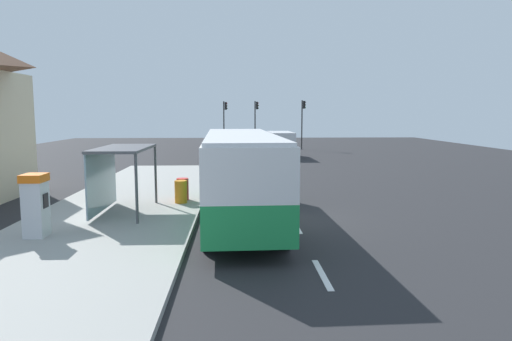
% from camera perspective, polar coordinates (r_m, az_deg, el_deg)
% --- Properties ---
extents(ground_plane, '(56.00, 92.00, 0.04)m').
position_cam_1_polar(ground_plane, '(31.29, 0.96, -0.30)').
color(ground_plane, '#262628').
extents(sidewalk_platform, '(6.20, 30.00, 0.18)m').
position_cam_1_polar(sidewalk_platform, '(19.90, -15.66, -4.44)').
color(sidewalk_platform, '#999993').
rests_on(sidewalk_platform, ground).
extents(lane_stripe_seg_0, '(0.16, 2.20, 0.01)m').
position_cam_1_polar(lane_stripe_seg_0, '(11.85, 8.09, -12.45)').
color(lane_stripe_seg_0, silver).
rests_on(lane_stripe_seg_0, ground).
extents(lane_stripe_seg_1, '(0.16, 2.20, 0.01)m').
position_cam_1_polar(lane_stripe_seg_1, '(16.59, 4.93, -6.75)').
color(lane_stripe_seg_1, silver).
rests_on(lane_stripe_seg_1, ground).
extents(lane_stripe_seg_2, '(0.16, 2.20, 0.01)m').
position_cam_1_polar(lane_stripe_seg_2, '(21.45, 3.22, -3.60)').
color(lane_stripe_seg_2, silver).
rests_on(lane_stripe_seg_2, ground).
extents(lane_stripe_seg_3, '(0.16, 2.20, 0.01)m').
position_cam_1_polar(lane_stripe_seg_3, '(26.36, 2.15, -1.61)').
color(lane_stripe_seg_3, silver).
rests_on(lane_stripe_seg_3, ground).
extents(lane_stripe_seg_4, '(0.16, 2.20, 0.01)m').
position_cam_1_polar(lane_stripe_seg_4, '(31.30, 1.42, -0.25)').
color(lane_stripe_seg_4, silver).
rests_on(lane_stripe_seg_4, ground).
extents(lane_stripe_seg_5, '(0.16, 2.20, 0.01)m').
position_cam_1_polar(lane_stripe_seg_5, '(36.26, 0.89, 0.74)').
color(lane_stripe_seg_5, silver).
rests_on(lane_stripe_seg_5, ground).
extents(lane_stripe_seg_6, '(0.16, 2.20, 0.01)m').
position_cam_1_polar(lane_stripe_seg_6, '(41.23, 0.49, 1.49)').
color(lane_stripe_seg_6, silver).
rests_on(lane_stripe_seg_6, ground).
extents(lane_stripe_seg_7, '(0.16, 2.20, 0.01)m').
position_cam_1_polar(lane_stripe_seg_7, '(46.20, 0.17, 2.08)').
color(lane_stripe_seg_7, silver).
rests_on(lane_stripe_seg_7, ground).
extents(bus, '(2.88, 11.09, 3.21)m').
position_cam_1_polar(bus, '(17.06, -1.96, -0.08)').
color(bus, '#1E8C47').
rests_on(bus, ground).
extents(white_van, '(2.13, 5.25, 2.30)m').
position_cam_1_polar(white_van, '(42.37, 3.05, 3.44)').
color(white_van, silver).
rests_on(white_van, ground).
extents(sedan_near, '(1.98, 4.47, 1.52)m').
position_cam_1_polar(sedan_near, '(58.98, 1.59, 3.90)').
color(sedan_near, '#A51919').
rests_on(sedan_near, ground).
extents(sedan_far, '(1.91, 4.44, 1.52)m').
position_cam_1_polar(sedan_far, '(49.24, 2.40, 3.29)').
color(sedan_far, '#B7B7BC').
rests_on(sedan_far, ground).
extents(ticket_machine, '(0.66, 0.76, 1.94)m').
position_cam_1_polar(ticket_machine, '(15.75, -25.34, -3.81)').
color(ticket_machine, silver).
rests_on(ticket_machine, sidewalk_platform).
extents(recycling_bin_orange, '(0.52, 0.52, 0.95)m').
position_cam_1_polar(recycling_bin_orange, '(19.97, -9.18, -2.58)').
color(recycling_bin_orange, orange).
rests_on(recycling_bin_orange, sidewalk_platform).
extents(recycling_bin_red, '(0.52, 0.52, 0.95)m').
position_cam_1_polar(recycling_bin_red, '(20.66, -8.95, -2.25)').
color(recycling_bin_red, red).
rests_on(recycling_bin_red, sidewalk_platform).
extents(traffic_light_near_side, '(0.49, 0.28, 5.41)m').
position_cam_1_polar(traffic_light_near_side, '(51.80, 5.74, 6.52)').
color(traffic_light_near_side, '#2D2D2D').
rests_on(traffic_light_near_side, ground).
extents(traffic_light_far_side, '(0.49, 0.28, 5.29)m').
position_cam_1_polar(traffic_light_far_side, '(52.10, -3.85, 6.47)').
color(traffic_light_far_side, '#2D2D2D').
rests_on(traffic_light_far_side, ground).
extents(traffic_light_median, '(0.49, 0.28, 5.35)m').
position_cam_1_polar(traffic_light_median, '(52.93, -0.01, 6.52)').
color(traffic_light_median, '#2D2D2D').
rests_on(traffic_light_median, ground).
extents(bus_shelter, '(1.80, 4.00, 2.50)m').
position_cam_1_polar(bus_shelter, '(18.39, -16.80, 0.94)').
color(bus_shelter, '#4C4C51').
rests_on(bus_shelter, sidewalk_platform).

